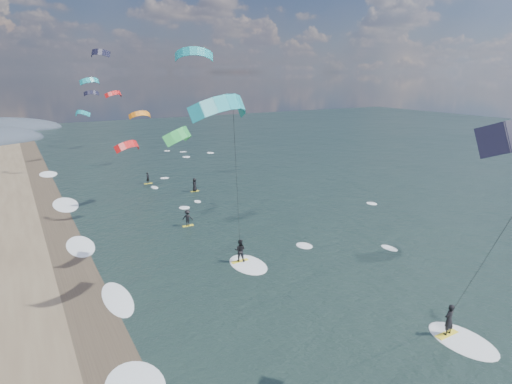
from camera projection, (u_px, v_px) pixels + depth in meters
ground at (393, 380)px, 21.41m from camera, size 260.00×260.00×0.00m
wet_sand_strip at (104, 346)px, 23.99m from camera, size 3.00×240.00×0.00m
kitesurfer_near_b at (237, 160)px, 27.44m from camera, size 7.32×8.88×14.23m
far_kitesurfers at (183, 197)px, 49.73m from camera, size 6.66×19.54×1.77m
bg_kite_field at (117, 96)px, 64.57m from camera, size 11.41×71.05×11.66m
shoreline_surf at (108, 303)px, 28.53m from camera, size 2.40×79.40×0.11m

